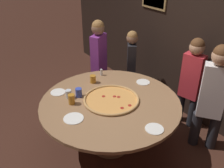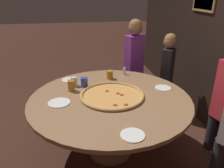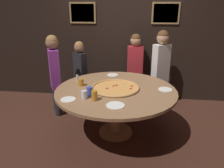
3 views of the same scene
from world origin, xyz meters
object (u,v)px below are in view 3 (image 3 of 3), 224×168
Objects in this scene: giant_pizza at (115,88)px; white_plate_left_side at (113,75)px; drink_cup_centre_back at (81,82)px; dining_table at (116,96)px; white_plate_near_front at (68,99)px; condiment_shaker at (77,78)px; drink_cup_near_right at (94,96)px; diner_side_right at (55,71)px; diner_far_left at (161,65)px; white_plate_far_back at (165,89)px; drink_cup_by_shaker at (84,95)px; diner_side_left at (135,64)px; diner_centre_back at (80,70)px; white_plate_right_side at (115,105)px; drink_cup_far_left at (90,91)px.

giant_pizza is 0.65m from white_plate_left_side.
dining_table is at bearing -9.17° from drink_cup_centre_back.
condiment_shaker is (-0.08, 0.75, 0.05)m from white_plate_near_front.
dining_table is at bearing 60.36° from drink_cup_near_right.
giant_pizza is at bearing -143.45° from diner_side_right.
giant_pizza is 1.27m from diner_far_left.
drink_cup_centre_back reaches higher than white_plate_far_back.
drink_cup_by_shaker is 1.76m from diner_side_left.
drink_cup_near_right is 1.53m from diner_centre_back.
white_plate_left_side is 1.02m from diner_side_right.
diner_centre_back is 0.85× the size of diner_far_left.
white_plate_far_back is 0.91m from white_plate_right_side.
white_plate_near_front is 0.16× the size of diner_centre_back.
drink_cup_centre_back is (-0.16, 0.47, -0.00)m from drink_cup_by_shaker.
white_plate_right_side is 1.74m from diner_far_left.
condiment_shaker is at bearing -7.50° from diner_far_left.
dining_table is 1.29m from diner_side_left.
diner_far_left is (0.69, 1.59, 0.10)m from white_plate_right_side.
white_plate_near_front is at bearing -84.11° from condiment_shaker.
drink_cup_by_shaker is at bearing -103.90° from white_plate_left_side.
giant_pizza is 3.59× the size of white_plate_near_front.
white_plate_near_front is at bearing -112.70° from white_plate_left_side.
diner_side_left is (0.27, 1.23, 0.03)m from giant_pizza.
white_plate_near_front is 2.05× the size of condiment_shaker.
drink_cup_far_left reaches higher than dining_table.
white_plate_far_back is 1.02× the size of white_plate_near_front.
white_plate_near_front is 1.04× the size of white_plate_left_side.
condiment_shaker is 1.32m from diner_side_left.
dining_table is at bearing 36.99° from white_plate_near_front.
condiment_shaker reaches higher than white_plate_near_front.
drink_cup_centre_back is at bearing 108.86° from drink_cup_by_shaker.
drink_cup_by_shaker is at bearing -68.02° from condiment_shaker.
drink_cup_far_left is 0.90× the size of drink_cup_near_right.
drink_cup_near_right is 1.18× the size of drink_cup_centre_back.
drink_cup_far_left is at bearing 122.01° from drink_cup_near_right.
drink_cup_far_left is 0.40m from drink_cup_centre_back.
drink_cup_by_shaker is 0.49× the size of white_plate_right_side.
drink_cup_far_left is 0.51× the size of white_plate_right_side.
drink_cup_by_shaker is at bearing -134.84° from dining_table.
giant_pizza is (-0.01, 0.03, 0.13)m from dining_table.
white_plate_right_side is (-0.67, -0.61, 0.00)m from white_plate_far_back.
diner_centre_back is at bearing 111.20° from drink_cup_near_right.
diner_side_right is 1.13× the size of diner_centre_back.
drink_cup_by_shaker is (-0.05, -0.12, -0.00)m from drink_cup_far_left.
drink_cup_far_left is 1.69m from diner_far_left.
drink_cup_centre_back is at bearing 120.78° from drink_cup_far_left.
drink_cup_centre_back is 1.42m from diner_side_left.
drink_cup_near_right is at bearing -117.06° from giant_pizza.
drink_cup_near_right is 1.34× the size of condiment_shaker.
diner_far_left reaches higher than drink_cup_far_left.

